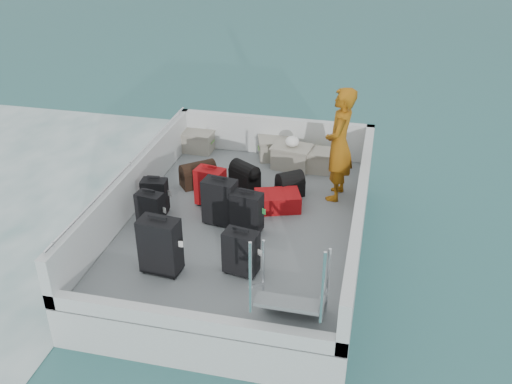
{
  "coord_description": "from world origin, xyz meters",
  "views": [
    {
      "loc": [
        1.85,
        -7.09,
        5.15
      ],
      "look_at": [
        0.17,
        0.2,
        1.0
      ],
      "focal_mm": 40.0,
      "sensor_mm": 36.0,
      "label": 1
    }
  ],
  "objects_px": {
    "crate_3": "(317,161)",
    "suitcase_3": "(160,246)",
    "suitcase_7": "(247,212)",
    "suitcase_2": "(155,196)",
    "suitcase_1": "(151,211)",
    "crate_2": "(292,158)",
    "suitcase_5": "(210,187)",
    "suitcase_4": "(220,202)",
    "suitcase_6": "(241,253)",
    "crate_0": "(197,142)",
    "passenger": "(339,145)",
    "suitcase_8": "(277,201)",
    "crate_1": "(276,149)"
  },
  "relations": [
    {
      "from": "suitcase_1",
      "to": "crate_2",
      "type": "height_order",
      "value": "suitcase_1"
    },
    {
      "from": "suitcase_6",
      "to": "crate_0",
      "type": "height_order",
      "value": "suitcase_6"
    },
    {
      "from": "crate_0",
      "to": "crate_2",
      "type": "relative_size",
      "value": 0.93
    },
    {
      "from": "crate_0",
      "to": "crate_3",
      "type": "height_order",
      "value": "crate_0"
    },
    {
      "from": "suitcase_2",
      "to": "suitcase_7",
      "type": "distance_m",
      "value": 1.5
    },
    {
      "from": "suitcase_8",
      "to": "crate_0",
      "type": "relative_size",
      "value": 1.15
    },
    {
      "from": "suitcase_4",
      "to": "suitcase_6",
      "type": "height_order",
      "value": "suitcase_4"
    },
    {
      "from": "crate_0",
      "to": "passenger",
      "type": "bearing_deg",
      "value": -23.27
    },
    {
      "from": "suitcase_6",
      "to": "suitcase_8",
      "type": "height_order",
      "value": "suitcase_6"
    },
    {
      "from": "crate_2",
      "to": "suitcase_5",
      "type": "bearing_deg",
      "value": -122.71
    },
    {
      "from": "suitcase_1",
      "to": "suitcase_5",
      "type": "relative_size",
      "value": 0.94
    },
    {
      "from": "suitcase_2",
      "to": "crate_2",
      "type": "height_order",
      "value": "suitcase_2"
    },
    {
      "from": "suitcase_4",
      "to": "suitcase_6",
      "type": "bearing_deg",
      "value": -53.51
    },
    {
      "from": "suitcase_1",
      "to": "crate_0",
      "type": "bearing_deg",
      "value": 102.73
    },
    {
      "from": "passenger",
      "to": "crate_3",
      "type": "bearing_deg",
      "value": -148.29
    },
    {
      "from": "crate_1",
      "to": "crate_3",
      "type": "xyz_separation_m",
      "value": [
        0.79,
        -0.31,
        -0.01
      ]
    },
    {
      "from": "crate_3",
      "to": "suitcase_6",
      "type": "bearing_deg",
      "value": -100.19
    },
    {
      "from": "suitcase_2",
      "to": "suitcase_6",
      "type": "height_order",
      "value": "suitcase_6"
    },
    {
      "from": "suitcase_2",
      "to": "crate_3",
      "type": "height_order",
      "value": "suitcase_2"
    },
    {
      "from": "suitcase_1",
      "to": "suitcase_7",
      "type": "bearing_deg",
      "value": 18.95
    },
    {
      "from": "suitcase_8",
      "to": "crate_0",
      "type": "height_order",
      "value": "crate_0"
    },
    {
      "from": "suitcase_1",
      "to": "suitcase_3",
      "type": "height_order",
      "value": "suitcase_3"
    },
    {
      "from": "suitcase_1",
      "to": "suitcase_4",
      "type": "xyz_separation_m",
      "value": [
        0.94,
        0.37,
        0.06
      ]
    },
    {
      "from": "suitcase_8",
      "to": "passenger",
      "type": "bearing_deg",
      "value": -73.43
    },
    {
      "from": "suitcase_3",
      "to": "crate_1",
      "type": "xyz_separation_m",
      "value": [
        0.79,
        3.68,
        -0.2
      ]
    },
    {
      "from": "suitcase_2",
      "to": "suitcase_3",
      "type": "bearing_deg",
      "value": -71.52
    },
    {
      "from": "suitcase_2",
      "to": "suitcase_7",
      "type": "xyz_separation_m",
      "value": [
        1.49,
        -0.2,
        0.03
      ]
    },
    {
      "from": "passenger",
      "to": "suitcase_6",
      "type": "bearing_deg",
      "value": -17.4
    },
    {
      "from": "suitcase_2",
      "to": "suitcase_6",
      "type": "distance_m",
      "value": 2.03
    },
    {
      "from": "suitcase_6",
      "to": "suitcase_8",
      "type": "bearing_deg",
      "value": 94.99
    },
    {
      "from": "suitcase_7",
      "to": "crate_2",
      "type": "height_order",
      "value": "suitcase_7"
    },
    {
      "from": "crate_3",
      "to": "suitcase_3",
      "type": "bearing_deg",
      "value": -115.17
    },
    {
      "from": "suitcase_5",
      "to": "suitcase_8",
      "type": "distance_m",
      "value": 1.06
    },
    {
      "from": "suitcase_3",
      "to": "suitcase_5",
      "type": "xyz_separation_m",
      "value": [
        0.12,
        1.8,
        -0.08
      ]
    },
    {
      "from": "suitcase_6",
      "to": "crate_2",
      "type": "relative_size",
      "value": 0.95
    },
    {
      "from": "suitcase_3",
      "to": "suitcase_4",
      "type": "relative_size",
      "value": 1.09
    },
    {
      "from": "passenger",
      "to": "suitcase_2",
      "type": "bearing_deg",
      "value": -61.27
    },
    {
      "from": "crate_3",
      "to": "suitcase_7",
      "type": "bearing_deg",
      "value": -108.62
    },
    {
      "from": "suitcase_7",
      "to": "suitcase_4",
      "type": "bearing_deg",
      "value": 172.95
    },
    {
      "from": "suitcase_5",
      "to": "suitcase_7",
      "type": "bearing_deg",
      "value": -29.69
    },
    {
      "from": "suitcase_1",
      "to": "crate_1",
      "type": "height_order",
      "value": "suitcase_1"
    },
    {
      "from": "crate_1",
      "to": "crate_3",
      "type": "height_order",
      "value": "crate_1"
    },
    {
      "from": "suitcase_4",
      "to": "suitcase_8",
      "type": "height_order",
      "value": "suitcase_4"
    },
    {
      "from": "suitcase_8",
      "to": "crate_1",
      "type": "height_order",
      "value": "crate_1"
    },
    {
      "from": "suitcase_2",
      "to": "suitcase_3",
      "type": "distance_m",
      "value": 1.53
    },
    {
      "from": "suitcase_4",
      "to": "crate_1",
      "type": "xyz_separation_m",
      "value": [
        0.38,
        2.36,
        -0.17
      ]
    },
    {
      "from": "suitcase_4",
      "to": "passenger",
      "type": "distance_m",
      "value": 2.06
    },
    {
      "from": "suitcase_6",
      "to": "crate_1",
      "type": "distance_m",
      "value": 3.48
    },
    {
      "from": "suitcase_5",
      "to": "crate_1",
      "type": "distance_m",
      "value": 2.0
    },
    {
      "from": "suitcase_4",
      "to": "suitcase_8",
      "type": "bearing_deg",
      "value": 46.61
    }
  ]
}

